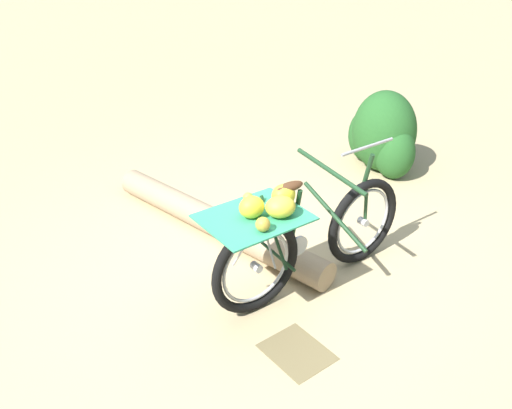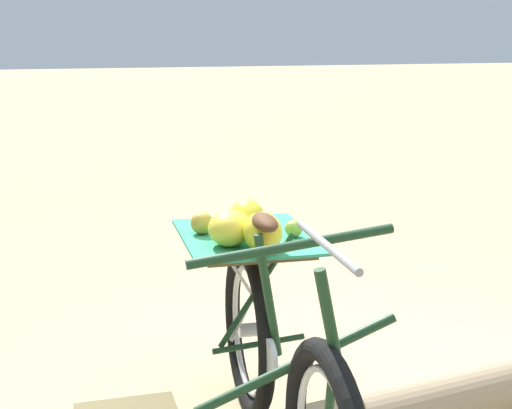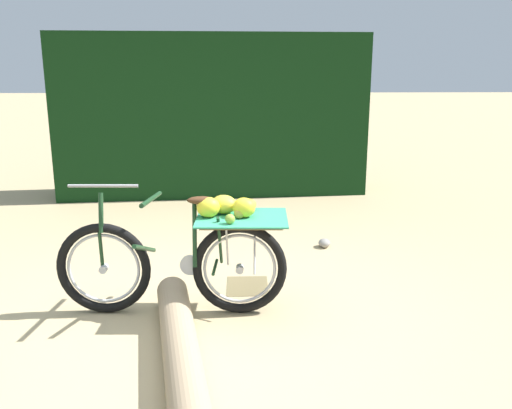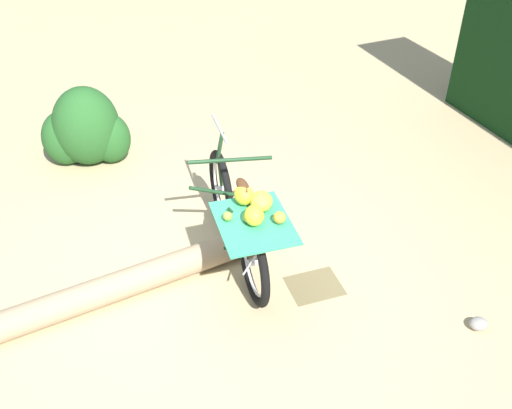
% 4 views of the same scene
% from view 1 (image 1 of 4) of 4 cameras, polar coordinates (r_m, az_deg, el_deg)
% --- Properties ---
extents(ground_plane, '(60.00, 60.00, 0.00)m').
position_cam_1_polar(ground_plane, '(4.44, 1.42, -7.39)').
color(ground_plane, tan).
extents(bicycle, '(0.71, 1.78, 1.03)m').
position_cam_1_polar(bicycle, '(4.07, 4.92, -3.12)').
color(bicycle, black).
rests_on(bicycle, ground_plane).
extents(fallen_log, '(2.42, 0.65, 0.24)m').
position_cam_1_polar(fallen_log, '(4.91, -4.17, -1.85)').
color(fallen_log, '#9E8466').
rests_on(fallen_log, ground_plane).
extents(shrub_cluster, '(0.92, 0.63, 0.88)m').
position_cam_1_polar(shrub_cluster, '(6.15, 12.81, 6.90)').
color(shrub_cluster, '#235623').
rests_on(shrub_cluster, ground_plane).
extents(leaf_litter_patch, '(0.44, 0.36, 0.01)m').
position_cam_1_polar(leaf_litter_patch, '(3.80, 4.21, -14.80)').
color(leaf_litter_patch, olive).
rests_on(leaf_litter_patch, ground_plane).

